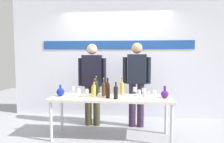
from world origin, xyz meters
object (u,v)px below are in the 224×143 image
(presenter_left, at_px, (92,79))
(wine_glass_right_2, at_px, (144,90))
(presenter_right, at_px, (137,79))
(wine_glass_left_1, at_px, (78,91))
(wine_bottle_7, at_px, (107,88))
(wine_glass_right_4, at_px, (139,92))
(wine_bottle_0, at_px, (96,87))
(wine_bottle_3, at_px, (108,90))
(wine_bottle_5, at_px, (104,89))
(wine_glass_right_1, at_px, (144,94))
(wine_glass_right_5, at_px, (135,89))
(wine_glass_left_0, at_px, (73,89))
(wine_glass_right_0, at_px, (148,94))
(wine_bottle_2, at_px, (95,88))
(wine_glass_right_3, at_px, (155,92))
(wine_bottle_6, at_px, (94,90))
(wine_bottle_1, at_px, (116,92))
(wine_glass_left_2, at_px, (87,91))
(decanter_blue_left, at_px, (60,92))
(wine_bottle_4, at_px, (122,88))
(decanter_blue_right, at_px, (165,94))
(display_table, at_px, (111,100))

(presenter_left, distance_m, wine_glass_right_2, 1.16)
(presenter_right, xyz_separation_m, wine_glass_left_1, (-1.03, -0.69, -0.13))
(wine_bottle_7, xyz_separation_m, wine_glass_right_4, (0.57, -0.23, -0.03))
(wine_bottle_0, relative_size, wine_glass_right_2, 2.32)
(wine_bottle_3, distance_m, wine_bottle_5, 0.16)
(wine_bottle_7, bearing_deg, wine_glass_right_1, -32.16)
(wine_glass_left_1, relative_size, wine_glass_right_5, 1.02)
(wine_glass_left_0, relative_size, wine_glass_right_0, 1.15)
(wine_bottle_0, bearing_deg, wine_glass_right_1, -29.61)
(wine_bottle_2, xyz_separation_m, wine_bottle_7, (0.22, 0.07, -0.00))
(wine_glass_right_3, bearing_deg, wine_glass_right_1, -134.19)
(wine_bottle_5, height_order, wine_bottle_6, wine_bottle_5)
(wine_bottle_0, xyz_separation_m, wine_glass_left_1, (-0.26, -0.31, -0.03))
(wine_bottle_0, bearing_deg, wine_glass_left_0, -161.58)
(wine_glass_right_5, bearing_deg, wine_bottle_1, -135.11)
(wine_glass_left_2, bearing_deg, wine_bottle_2, 47.57)
(wine_bottle_0, bearing_deg, wine_glass_right_2, -8.20)
(presenter_right, height_order, wine_glass_left_1, presenter_right)
(wine_glass_right_1, bearing_deg, wine_bottle_1, 166.94)
(wine_bottle_6, height_order, wine_glass_left_0, wine_bottle_6)
(decanter_blue_left, distance_m, wine_glass_right_1, 1.51)
(wine_glass_left_2, bearing_deg, wine_glass_right_5, 15.17)
(wine_bottle_0, relative_size, wine_bottle_1, 1.20)
(presenter_left, bearing_deg, wine_glass_right_0, -33.84)
(wine_bottle_2, height_order, wine_glass_right_5, wine_bottle_2)
(wine_bottle_3, xyz_separation_m, wine_glass_left_0, (-0.67, 0.18, -0.03))
(wine_bottle_4, height_order, wine_bottle_7, same)
(wine_bottle_2, xyz_separation_m, wine_glass_right_1, (0.87, -0.34, -0.03))
(wine_bottle_2, distance_m, wine_glass_right_4, 0.81)
(wine_bottle_5, xyz_separation_m, wine_bottle_6, (-0.16, -0.10, -0.01))
(decanter_blue_left, height_order, presenter_right, presenter_right)
(decanter_blue_left, distance_m, wine_glass_right_2, 1.50)
(decanter_blue_right, xyz_separation_m, wine_bottle_1, (-0.83, -0.15, 0.05))
(display_table, bearing_deg, wine_bottle_3, -120.88)
(decanter_blue_right, relative_size, wine_bottle_2, 0.67)
(wine_bottle_5, relative_size, wine_glass_right_2, 2.24)
(wine_glass_right_0, bearing_deg, wine_glass_right_3, 22.27)
(wine_glass_right_4, bearing_deg, wine_bottle_4, 135.54)
(display_table, xyz_separation_m, presenter_left, (-0.46, 0.61, 0.30))
(wine_bottle_1, xyz_separation_m, wine_glass_left_0, (-0.81, 0.25, -0.01))
(wine_glass_left_0, bearing_deg, decanter_blue_right, -3.62)
(presenter_right, relative_size, wine_glass_left_0, 10.79)
(presenter_right, xyz_separation_m, wine_glass_right_0, (0.17, -0.73, -0.15))
(presenter_right, relative_size, wine_glass_right_5, 11.23)
(decanter_blue_right, distance_m, wine_bottle_7, 1.03)
(wine_bottle_4, relative_size, wine_glass_right_5, 2.12)
(wine_bottle_6, bearing_deg, wine_bottle_1, -14.69)
(wine_bottle_0, xyz_separation_m, wine_bottle_7, (0.22, -0.09, -0.01))
(wine_bottle_6, height_order, wine_glass_left_1, wine_bottle_6)
(decanter_blue_left, xyz_separation_m, wine_glass_right_3, (1.67, -0.06, 0.03))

